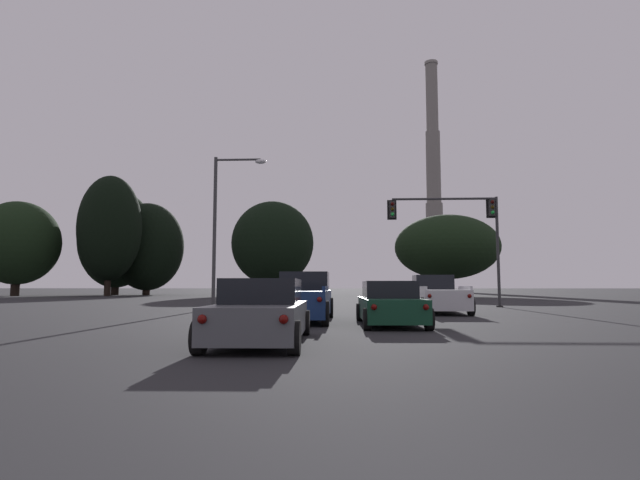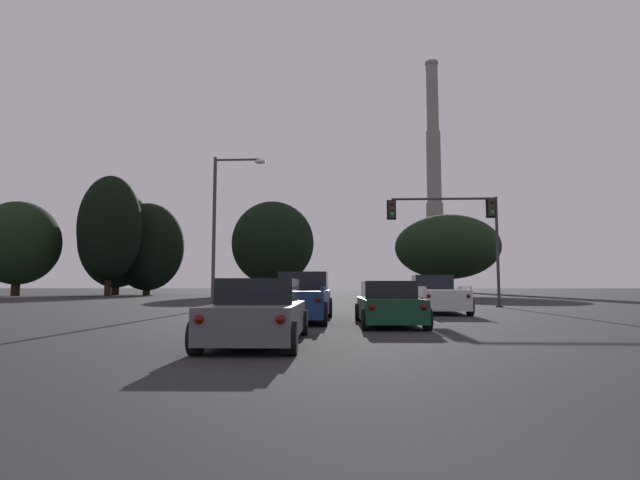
{
  "view_description": "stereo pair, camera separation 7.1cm",
  "coord_description": "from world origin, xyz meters",
  "px_view_note": "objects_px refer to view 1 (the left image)",
  "views": [
    {
      "loc": [
        -1.59,
        -1.83,
        1.26
      ],
      "look_at": [
        -3.99,
        49.17,
        6.0
      ],
      "focal_mm": 28.0,
      "sensor_mm": 36.0,
      "label": 1
    },
    {
      "loc": [
        -1.52,
        -1.82,
        1.26
      ],
      "look_at": [
        -3.99,
        49.17,
        6.0
      ],
      "focal_mm": 28.0,
      "sensor_mm": 36.0,
      "label": 2
    }
  ],
  "objects_px": {
    "pickup_truck_left_lane_second": "(302,299)",
    "smokestack": "(434,199)",
    "sedan_left_lane_third": "(262,313)",
    "traffic_light_far_right": "(421,268)",
    "pickup_truck_right_lane_front": "(437,296)",
    "traffic_light_overhead_right": "(461,222)",
    "sedan_center_lane_second": "(390,304)",
    "street_lamp": "(223,215)"
  },
  "relations": [
    {
      "from": "pickup_truck_left_lane_second",
      "to": "traffic_light_far_right",
      "type": "bearing_deg",
      "value": 76.48
    },
    {
      "from": "pickup_truck_left_lane_second",
      "to": "smokestack",
      "type": "distance_m",
      "value": 114.54
    },
    {
      "from": "traffic_light_overhead_right",
      "to": "smokestack",
      "type": "xyz_separation_m",
      "value": [
        16.1,
        96.99,
        18.35
      ]
    },
    {
      "from": "pickup_truck_right_lane_front",
      "to": "street_lamp",
      "type": "height_order",
      "value": "street_lamp"
    },
    {
      "from": "pickup_truck_right_lane_front",
      "to": "traffic_light_far_right",
      "type": "height_order",
      "value": "traffic_light_far_right"
    },
    {
      "from": "pickup_truck_right_lane_front",
      "to": "traffic_light_far_right",
      "type": "distance_m",
      "value": 40.72
    },
    {
      "from": "pickup_truck_right_lane_front",
      "to": "sedan_center_lane_second",
      "type": "xyz_separation_m",
      "value": [
        -2.98,
        -7.74,
        -0.14
      ]
    },
    {
      "from": "smokestack",
      "to": "traffic_light_far_right",
      "type": "bearing_deg",
      "value": -101.93
    },
    {
      "from": "traffic_light_overhead_right",
      "to": "street_lamp",
      "type": "bearing_deg",
      "value": -166.54
    },
    {
      "from": "sedan_center_lane_second",
      "to": "smokestack",
      "type": "xyz_separation_m",
      "value": [
        21.85,
        111.44,
        22.89
      ]
    },
    {
      "from": "pickup_truck_right_lane_front",
      "to": "smokestack",
      "type": "height_order",
      "value": "smokestack"
    },
    {
      "from": "pickup_truck_right_lane_front",
      "to": "traffic_light_far_right",
      "type": "bearing_deg",
      "value": 83.56
    },
    {
      "from": "sedan_center_lane_second",
      "to": "traffic_light_overhead_right",
      "type": "bearing_deg",
      "value": 66.84
    },
    {
      "from": "traffic_light_overhead_right",
      "to": "sedan_left_lane_third",
      "type": "bearing_deg",
      "value": -114.74
    },
    {
      "from": "pickup_truck_left_lane_second",
      "to": "smokestack",
      "type": "relative_size",
      "value": 0.09
    },
    {
      "from": "pickup_truck_left_lane_second",
      "to": "traffic_light_far_right",
      "type": "distance_m",
      "value": 47.5
    },
    {
      "from": "sedan_left_lane_third",
      "to": "street_lamp",
      "type": "xyz_separation_m",
      "value": [
        -4.95,
        16.35,
        4.57
      ]
    },
    {
      "from": "sedan_left_lane_third",
      "to": "smokestack",
      "type": "bearing_deg",
      "value": 76.45
    },
    {
      "from": "traffic_light_far_right",
      "to": "sedan_left_lane_third",
      "type": "bearing_deg",
      "value": -102.47
    },
    {
      "from": "sedan_center_lane_second",
      "to": "sedan_left_lane_third",
      "type": "bearing_deg",
      "value": -123.84
    },
    {
      "from": "traffic_light_far_right",
      "to": "sedan_center_lane_second",
      "type": "bearing_deg",
      "value": -99.97
    },
    {
      "from": "sedan_center_lane_second",
      "to": "traffic_light_far_right",
      "type": "bearing_deg",
      "value": 78.57
    },
    {
      "from": "pickup_truck_left_lane_second",
      "to": "traffic_light_overhead_right",
      "type": "distance_m",
      "value": 15.88
    },
    {
      "from": "sedan_left_lane_third",
      "to": "traffic_light_overhead_right",
      "type": "xyz_separation_m",
      "value": [
        9.08,
        19.71,
        4.55
      ]
    },
    {
      "from": "pickup_truck_left_lane_second",
      "to": "street_lamp",
      "type": "xyz_separation_m",
      "value": [
        -5.25,
        9.11,
        4.43
      ]
    },
    {
      "from": "sedan_left_lane_third",
      "to": "traffic_light_far_right",
      "type": "distance_m",
      "value": 54.61
    },
    {
      "from": "pickup_truck_left_lane_second",
      "to": "sedan_center_lane_second",
      "type": "relative_size",
      "value": 1.16
    },
    {
      "from": "sedan_center_lane_second",
      "to": "street_lamp",
      "type": "relative_size",
      "value": 0.55
    },
    {
      "from": "sedan_left_lane_third",
      "to": "smokestack",
      "type": "relative_size",
      "value": 0.08
    },
    {
      "from": "pickup_truck_right_lane_front",
      "to": "smokestack",
      "type": "xyz_separation_m",
      "value": [
        18.87,
        103.7,
        22.76
      ]
    },
    {
      "from": "sedan_center_lane_second",
      "to": "pickup_truck_left_lane_second",
      "type": "bearing_deg",
      "value": 145.47
    },
    {
      "from": "sedan_left_lane_third",
      "to": "street_lamp",
      "type": "height_order",
      "value": "street_lamp"
    },
    {
      "from": "traffic_light_far_right",
      "to": "street_lamp",
      "type": "distance_m",
      "value": 40.55
    },
    {
      "from": "sedan_left_lane_third",
      "to": "sedan_center_lane_second",
      "type": "height_order",
      "value": "same"
    },
    {
      "from": "sedan_left_lane_third",
      "to": "pickup_truck_right_lane_front",
      "type": "bearing_deg",
      "value": 62.73
    },
    {
      "from": "pickup_truck_left_lane_second",
      "to": "pickup_truck_right_lane_front",
      "type": "distance_m",
      "value": 8.32
    },
    {
      "from": "pickup_truck_right_lane_front",
      "to": "traffic_light_overhead_right",
      "type": "xyz_separation_m",
      "value": [
        2.77,
        6.71,
        4.41
      ]
    },
    {
      "from": "sedan_center_lane_second",
      "to": "traffic_light_far_right",
      "type": "height_order",
      "value": "traffic_light_far_right"
    },
    {
      "from": "pickup_truck_left_lane_second",
      "to": "street_lamp",
      "type": "relative_size",
      "value": 0.64
    },
    {
      "from": "pickup_truck_right_lane_front",
      "to": "traffic_light_overhead_right",
      "type": "distance_m",
      "value": 8.5
    },
    {
      "from": "pickup_truck_right_lane_front",
      "to": "sedan_center_lane_second",
      "type": "height_order",
      "value": "pickup_truck_right_lane_front"
    },
    {
      "from": "sedan_left_lane_third",
      "to": "traffic_light_far_right",
      "type": "height_order",
      "value": "traffic_light_far_right"
    }
  ]
}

